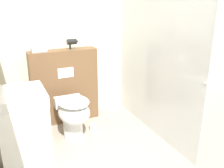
{
  "coord_description": "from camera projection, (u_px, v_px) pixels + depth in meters",
  "views": [
    {
      "loc": [
        -1.23,
        -1.62,
        1.77
      ],
      "look_at": [
        0.04,
        1.17,
        0.7
      ],
      "focal_mm": 40.0,
      "sensor_mm": 36.0,
      "label": 1
    }
  ],
  "objects": [
    {
      "name": "sink_vanity",
      "position": [
        25.0,
        133.0,
        2.55
      ],
      "size": [
        0.47,
        0.53,
        1.06
      ],
      "color": "white",
      "rests_on": "ground_plane"
    },
    {
      "name": "partition_panel",
      "position": [
        65.0,
        86.0,
        3.65
      ],
      "size": [
        0.95,
        0.23,
        1.08
      ],
      "color": "brown",
      "rests_on": "ground_plane"
    },
    {
      "name": "toilet",
      "position": [
        73.0,
        114.0,
        3.19
      ],
      "size": [
        0.39,
        0.61,
        0.56
      ],
      "color": "white",
      "rests_on": "ground_plane"
    },
    {
      "name": "folded_towel",
      "position": [
        39.0,
        49.0,
        3.34
      ],
      "size": [
        0.2,
        0.13,
        0.06
      ],
      "color": "#8C9EAD",
      "rests_on": "partition_panel"
    },
    {
      "name": "shower_glass",
      "position": [
        154.0,
        59.0,
        3.22
      ],
      "size": [
        0.04,
        1.88,
        2.02
      ],
      "color": "silver",
      "rests_on": "ground_plane"
    },
    {
      "name": "hair_drier",
      "position": [
        72.0,
        42.0,
        3.48
      ],
      "size": [
        0.16,
        0.08,
        0.15
      ],
      "color": "black",
      "rests_on": "partition_panel"
    },
    {
      "name": "spare_toilet_roll",
      "position": [
        93.0,
        127.0,
        3.49
      ],
      "size": [
        0.09,
        0.09,
        0.1
      ],
      "color": "white",
      "rests_on": "ground_plane"
    },
    {
      "name": "wall_back",
      "position": [
        87.0,
        34.0,
        3.75
      ],
      "size": [
        8.0,
        0.06,
        2.5
      ],
      "color": "beige",
      "rests_on": "ground_plane"
    }
  ]
}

